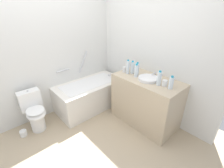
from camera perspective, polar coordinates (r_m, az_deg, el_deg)
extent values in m
plane|color=tan|center=(2.71, -9.42, -20.58)|extent=(3.91, 3.91, 0.00)
cube|color=silver|center=(3.07, -24.16, 11.23)|extent=(3.31, 0.10, 2.56)
cube|color=silver|center=(2.99, 13.89, 12.39)|extent=(0.10, 2.74, 2.56)
cube|color=silver|center=(3.37, -7.94, -3.97)|extent=(1.42, 0.71, 0.56)
cube|color=white|center=(3.25, -8.20, -0.32)|extent=(1.16, 0.51, 0.09)
cylinder|color=silver|center=(3.52, -0.86, 3.54)|extent=(0.09, 0.03, 0.03)
cylinder|color=silver|center=(3.40, -10.58, 7.96)|extent=(0.25, 0.03, 0.45)
cylinder|color=silver|center=(3.22, -17.62, 4.74)|extent=(0.26, 0.03, 0.03)
cylinder|color=white|center=(3.08, -25.65, -12.17)|extent=(0.23, 0.23, 0.36)
ellipsoid|color=white|center=(2.94, -26.08, -9.86)|extent=(0.31, 0.37, 0.13)
ellipsoid|color=white|center=(2.90, -26.38, -8.61)|extent=(0.30, 0.35, 0.02)
cube|color=white|center=(3.05, -27.92, -5.16)|extent=(0.35, 0.18, 0.34)
cylinder|color=#B9B9BE|center=(2.97, -28.62, -2.26)|extent=(0.03, 0.03, 0.01)
cube|color=tan|center=(2.90, 12.16, -6.07)|extent=(0.62, 1.17, 0.88)
cylinder|color=white|center=(2.65, 13.17, 1.94)|extent=(0.33, 0.33, 0.05)
cylinder|color=silver|center=(2.81, 15.69, 3.36)|extent=(0.02, 0.02, 0.08)
cylinder|color=silver|center=(2.75, 15.11, 3.78)|extent=(0.12, 0.02, 0.02)
cylinder|color=silver|center=(2.79, 16.66, 2.62)|extent=(0.03, 0.03, 0.04)
cylinder|color=silver|center=(2.84, 14.65, 3.37)|extent=(0.03, 0.03, 0.04)
cylinder|color=silver|center=(2.85, 7.51, 5.96)|extent=(0.07, 0.07, 0.21)
cylinder|color=teal|center=(2.81, 7.65, 8.19)|extent=(0.04, 0.04, 0.02)
cylinder|color=silver|center=(2.70, 8.87, 4.71)|extent=(0.06, 0.06, 0.21)
cylinder|color=teal|center=(2.66, 9.04, 7.08)|extent=(0.04, 0.04, 0.02)
cylinder|color=silver|center=(2.44, 20.91, 0.36)|extent=(0.07, 0.07, 0.18)
cylinder|color=teal|center=(2.40, 21.29, 2.54)|extent=(0.04, 0.04, 0.02)
cylinder|color=silver|center=(2.49, 16.95, 1.91)|extent=(0.07, 0.07, 0.21)
cylinder|color=teal|center=(2.44, 17.31, 4.43)|extent=(0.04, 0.04, 0.02)
cylinder|color=silver|center=(2.77, 9.24, 5.32)|extent=(0.06, 0.06, 0.22)
cylinder|color=teal|center=(2.73, 9.42, 7.67)|extent=(0.03, 0.03, 0.02)
cylinder|color=silver|center=(2.82, 5.86, 6.12)|extent=(0.06, 0.06, 0.24)
cylinder|color=teal|center=(2.78, 5.98, 8.65)|extent=(0.03, 0.03, 0.02)
cylinder|color=white|center=(2.50, 18.78, 0.31)|extent=(0.08, 0.08, 0.09)
cylinder|color=white|center=(2.90, 4.51, 5.31)|extent=(0.07, 0.07, 0.10)
cylinder|color=white|center=(3.14, -29.75, -15.40)|extent=(0.11, 0.11, 0.10)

